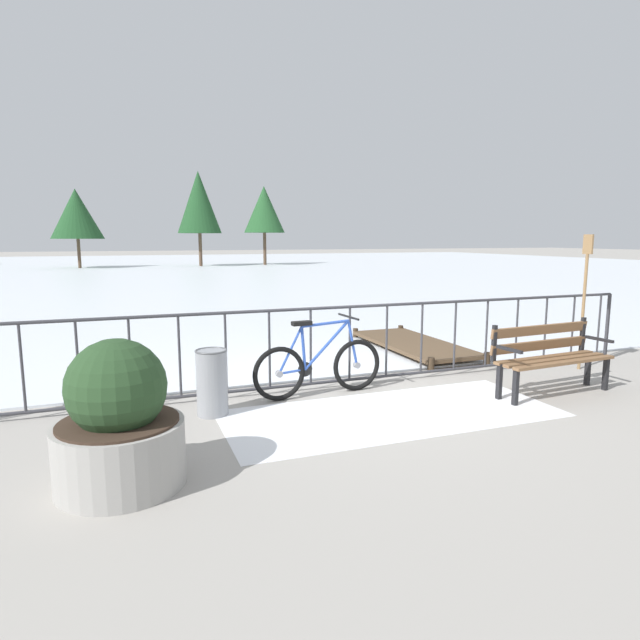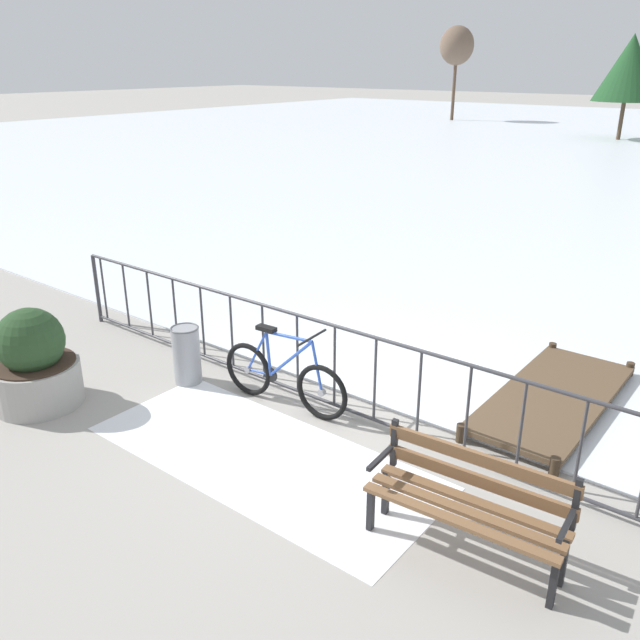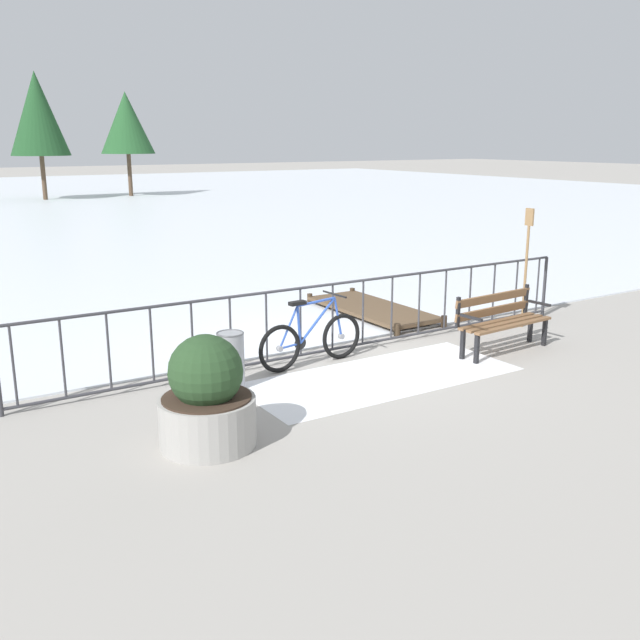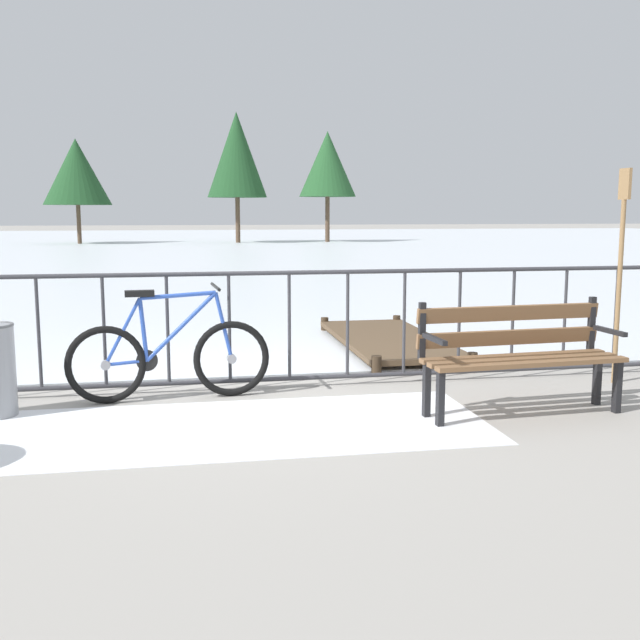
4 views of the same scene
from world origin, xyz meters
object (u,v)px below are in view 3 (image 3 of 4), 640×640
object	(u,v)px
trash_bin	(231,360)
bicycle_near_railing	(311,340)
planter_with_shrub	(207,399)
park_bench	(501,317)
oar_upright	(526,260)

from	to	relation	value
trash_bin	bicycle_near_railing	bearing A→B (deg)	11.20
planter_with_shrub	bicycle_near_railing	bearing A→B (deg)	36.68
bicycle_near_railing	trash_bin	distance (m)	1.37
bicycle_near_railing	trash_bin	xyz separation A→B (m)	(-1.35, -0.27, 0.00)
bicycle_near_railing	park_bench	bearing A→B (deg)	-17.98
bicycle_near_railing	oar_upright	size ratio (longest dim) A/B	0.86
bicycle_near_railing	park_bench	xyz separation A→B (m)	(2.74, -0.89, 0.14)
bicycle_near_railing	trash_bin	world-z (taller)	bicycle_near_railing
bicycle_near_railing	trash_bin	bearing A→B (deg)	-168.80
park_bench	planter_with_shrub	bearing A→B (deg)	-170.75
planter_with_shrub	oar_upright	bearing A→B (deg)	14.09
bicycle_near_railing	trash_bin	size ratio (longest dim) A/B	2.34
trash_bin	park_bench	bearing A→B (deg)	-8.65
bicycle_near_railing	park_bench	distance (m)	2.88
park_bench	oar_upright	distance (m)	1.68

